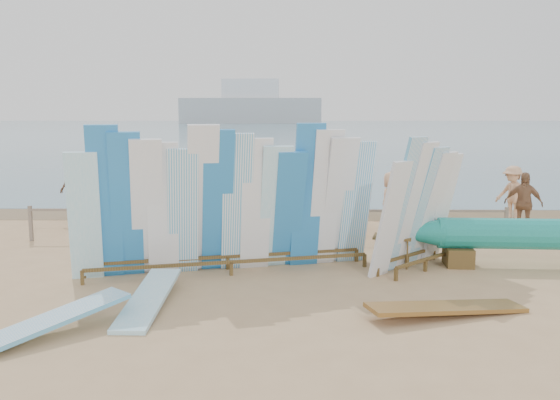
{
  "coord_description": "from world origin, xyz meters",
  "views": [
    {
      "loc": [
        0.57,
        -11.67,
        3.22
      ],
      "look_at": [
        0.35,
        2.06,
        1.2
      ],
      "focal_mm": 38.0,
      "sensor_mm": 36.0,
      "label": 1
    }
  ],
  "objects_px": {
    "side_surfboard_rack": "(418,210)",
    "stroller": "(328,219)",
    "beach_chair_right": "(308,223)",
    "vendor_table": "(392,250)",
    "beachgoer_0": "(97,194)",
    "beachgoer_2": "(144,203)",
    "beachgoer_9": "(398,194)",
    "beach_chair_left": "(294,229)",
    "flat_board_c": "(447,315)",
    "beachgoer_5": "(321,193)",
    "flat_board_a": "(149,306)",
    "beachgoer_1": "(176,190)",
    "beachgoer_11": "(85,191)",
    "beachgoer_3": "(212,196)",
    "beachgoer_4": "(276,196)",
    "main_surfboard_rack": "(228,206)",
    "beachgoer_10": "(523,203)",
    "flat_board_e": "(41,339)",
    "outrigger_canoe": "(556,236)",
    "beachgoer_8": "(421,199)",
    "beachgoer_6": "(392,203)",
    "beachgoer_extra_0": "(512,194)",
    "beachgoer_extra_1": "(78,192)",
    "beachgoer_7": "(402,192)"
  },
  "relations": [
    {
      "from": "beachgoer_0",
      "to": "beachgoer_4",
      "type": "bearing_deg",
      "value": -158.88
    },
    {
      "from": "beachgoer_5",
      "to": "beach_chair_left",
      "type": "bearing_deg",
      "value": -151.83
    },
    {
      "from": "flat_board_e",
      "to": "beach_chair_left",
      "type": "xyz_separation_m",
      "value": [
        3.69,
        7.02,
        0.23
      ]
    },
    {
      "from": "beachgoer_10",
      "to": "beachgoer_5",
      "type": "xyz_separation_m",
      "value": [
        -5.29,
        2.2,
        -0.02
      ]
    },
    {
      "from": "vendor_table",
      "to": "beachgoer_9",
      "type": "distance_m",
      "value": 5.35
    },
    {
      "from": "side_surfboard_rack",
      "to": "beachgoer_7",
      "type": "distance_m",
      "value": 6.19
    },
    {
      "from": "outrigger_canoe",
      "to": "beachgoer_10",
      "type": "bearing_deg",
      "value": 82.23
    },
    {
      "from": "flat_board_c",
      "to": "beachgoer_3",
      "type": "xyz_separation_m",
      "value": [
        -4.83,
        8.07,
        0.81
      ]
    },
    {
      "from": "beach_chair_right",
      "to": "stroller",
      "type": "relative_size",
      "value": 0.89
    },
    {
      "from": "beachgoer_5",
      "to": "main_surfboard_rack",
      "type": "bearing_deg",
      "value": -154.55
    },
    {
      "from": "beach_chair_right",
      "to": "beachgoer_10",
      "type": "bearing_deg",
      "value": -17.99
    },
    {
      "from": "flat_board_a",
      "to": "beachgoer_4",
      "type": "xyz_separation_m",
      "value": [
        1.97,
        6.95,
        0.91
      ]
    },
    {
      "from": "beachgoer_3",
      "to": "beachgoer_11",
      "type": "xyz_separation_m",
      "value": [
        -3.95,
        0.5,
        0.08
      ]
    },
    {
      "from": "main_surfboard_rack",
      "to": "vendor_table",
      "type": "bearing_deg",
      "value": -5.06
    },
    {
      "from": "main_surfboard_rack",
      "to": "side_surfboard_rack",
      "type": "xyz_separation_m",
      "value": [
        3.86,
        0.29,
        -0.12
      ]
    },
    {
      "from": "flat_board_a",
      "to": "beachgoer_4",
      "type": "distance_m",
      "value": 7.28
    },
    {
      "from": "main_surfboard_rack",
      "to": "outrigger_canoe",
      "type": "xyz_separation_m",
      "value": [
        6.81,
        0.51,
        -0.7
      ]
    },
    {
      "from": "outrigger_canoe",
      "to": "beachgoer_6",
      "type": "relative_size",
      "value": 4.29
    },
    {
      "from": "beach_chair_right",
      "to": "beachgoer_2",
      "type": "distance_m",
      "value": 4.41
    },
    {
      "from": "vendor_table",
      "to": "beachgoer_0",
      "type": "bearing_deg",
      "value": 164.57
    },
    {
      "from": "main_surfboard_rack",
      "to": "beachgoer_5",
      "type": "height_order",
      "value": "main_surfboard_rack"
    },
    {
      "from": "flat_board_a",
      "to": "beachgoer_extra_1",
      "type": "height_order",
      "value": "beachgoer_extra_1"
    },
    {
      "from": "beachgoer_extra_0",
      "to": "beachgoer_11",
      "type": "distance_m",
      "value": 12.88
    },
    {
      "from": "main_surfboard_rack",
      "to": "flat_board_c",
      "type": "xyz_separation_m",
      "value": [
        3.77,
        -2.54,
        -1.37
      ]
    },
    {
      "from": "beach_chair_right",
      "to": "flat_board_e",
      "type": "bearing_deg",
      "value": -135.51
    },
    {
      "from": "beachgoer_0",
      "to": "beachgoer_9",
      "type": "relative_size",
      "value": 1.12
    },
    {
      "from": "outrigger_canoe",
      "to": "beachgoer_8",
      "type": "distance_m",
      "value": 4.18
    },
    {
      "from": "beachgoer_9",
      "to": "stroller",
      "type": "bearing_deg",
      "value": -164.4
    },
    {
      "from": "side_surfboard_rack",
      "to": "flat_board_e",
      "type": "distance_m",
      "value": 7.44
    },
    {
      "from": "flat_board_a",
      "to": "beachgoer_4",
      "type": "bearing_deg",
      "value": 74.88
    },
    {
      "from": "beachgoer_10",
      "to": "beachgoer_11",
      "type": "bearing_deg",
      "value": -157.56
    },
    {
      "from": "main_surfboard_rack",
      "to": "beachgoer_5",
      "type": "distance_m",
      "value": 6.58
    },
    {
      "from": "main_surfboard_rack",
      "to": "beachgoer_extra_0",
      "type": "height_order",
      "value": "main_surfboard_rack"
    },
    {
      "from": "side_surfboard_rack",
      "to": "stroller",
      "type": "xyz_separation_m",
      "value": [
        -1.61,
        3.55,
        -0.83
      ]
    },
    {
      "from": "beachgoer_3",
      "to": "beachgoer_9",
      "type": "height_order",
      "value": "beachgoer_9"
    },
    {
      "from": "side_surfboard_rack",
      "to": "beach_chair_left",
      "type": "distance_m",
      "value": 4.12
    },
    {
      "from": "side_surfboard_rack",
      "to": "beach_chair_left",
      "type": "bearing_deg",
      "value": 84.79
    },
    {
      "from": "flat_board_e",
      "to": "beach_chair_right",
      "type": "relative_size",
      "value": 2.92
    },
    {
      "from": "flat_board_a",
      "to": "beachgoer_1",
      "type": "distance_m",
      "value": 8.29
    },
    {
      "from": "main_surfboard_rack",
      "to": "beachgoer_9",
      "type": "distance_m",
      "value": 7.32
    },
    {
      "from": "side_surfboard_rack",
      "to": "stroller",
      "type": "height_order",
      "value": "side_surfboard_rack"
    },
    {
      "from": "flat_board_c",
      "to": "beachgoer_0",
      "type": "xyz_separation_m",
      "value": [
        -8.02,
        7.42,
        0.94
      ]
    },
    {
      "from": "flat_board_c",
      "to": "beach_chair_right",
      "type": "distance_m",
      "value": 6.88
    },
    {
      "from": "beachgoer_0",
      "to": "beachgoer_11",
      "type": "xyz_separation_m",
      "value": [
        -0.76,
        1.15,
        -0.05
      ]
    },
    {
      "from": "flat_board_c",
      "to": "beachgoer_5",
      "type": "xyz_separation_m",
      "value": [
        -1.59,
        8.72,
        0.82
      ]
    },
    {
      "from": "stroller",
      "to": "flat_board_c",
      "type": "bearing_deg",
      "value": -66.38
    },
    {
      "from": "beachgoer_0",
      "to": "beachgoer_9",
      "type": "distance_m",
      "value": 8.75
    },
    {
      "from": "outrigger_canoe",
      "to": "beach_chair_left",
      "type": "relative_size",
      "value": 9.33
    },
    {
      "from": "main_surfboard_rack",
      "to": "flat_board_c",
      "type": "height_order",
      "value": "main_surfboard_rack"
    },
    {
      "from": "beachgoer_2",
      "to": "beachgoer_6",
      "type": "distance_m",
      "value": 6.55
    }
  ]
}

